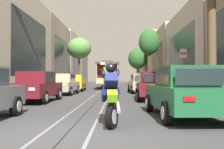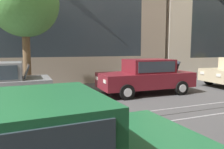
% 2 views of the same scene
% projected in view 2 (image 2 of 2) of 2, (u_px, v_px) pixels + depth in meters
% --- Properties ---
extents(parked_car_maroon_second_left, '(2.06, 4.39, 1.58)m').
position_uv_depth(parked_car_maroon_second_left, '(146.00, 76.00, 9.92)').
color(parked_car_maroon_second_left, maroon).
rests_on(parked_car_maroon_second_left, ground).
extents(street_tree_kerb_left_near, '(3.29, 2.92, 5.48)m').
position_uv_depth(street_tree_kerb_left_near, '(24.00, 3.00, 9.19)').
color(street_tree_kerb_left_near, brown).
rests_on(street_tree_kerb_left_near, ground).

